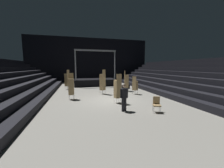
# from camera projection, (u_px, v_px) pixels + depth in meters

# --- Properties ---
(ground_plane) EXTENTS (22.00, 30.00, 0.10)m
(ground_plane) POSITION_uv_depth(u_px,v_px,m) (110.00, 101.00, 11.11)
(ground_plane) COLOR gray
(arena_end_wall) EXTENTS (22.00, 0.30, 8.00)m
(arena_end_wall) POSITION_uv_depth(u_px,v_px,m) (91.00, 60.00, 25.00)
(arena_end_wall) COLOR black
(arena_end_wall) RESTS_ON ground_plane
(bleacher_bank_left) EXTENTS (6.00, 24.00, 3.60)m
(bleacher_bank_left) POSITION_uv_depth(u_px,v_px,m) (0.00, 80.00, 9.83)
(bleacher_bank_left) COLOR black
(bleacher_bank_left) RESTS_ON ground_plane
(bleacher_bank_right) EXTENTS (6.00, 24.00, 3.60)m
(bleacher_bank_right) POSITION_uv_depth(u_px,v_px,m) (183.00, 76.00, 13.85)
(bleacher_bank_right) COLOR black
(bleacher_bank_right) RESTS_ON ground_plane
(stage_riser) EXTENTS (5.91, 3.24, 5.05)m
(stage_riser) POSITION_uv_depth(u_px,v_px,m) (95.00, 82.00, 20.09)
(stage_riser) COLOR black
(stage_riser) RESTS_ON ground_plane
(man_with_tie) EXTENTS (0.57, 0.33, 1.69)m
(man_with_tie) POSITION_uv_depth(u_px,v_px,m) (124.00, 96.00, 8.26)
(man_with_tie) COLOR black
(man_with_tie) RESTS_ON ground_plane
(chair_stack_front_left) EXTENTS (0.54, 0.54, 2.22)m
(chair_stack_front_left) POSITION_uv_depth(u_px,v_px,m) (118.00, 89.00, 10.14)
(chair_stack_front_left) COLOR #B2B5BA
(chair_stack_front_left) RESTS_ON ground_plane
(chair_stack_front_right) EXTENTS (0.54, 0.54, 2.31)m
(chair_stack_front_right) POSITION_uv_depth(u_px,v_px,m) (126.00, 81.00, 15.20)
(chair_stack_front_right) COLOR #B2B5BA
(chair_stack_front_right) RESTS_ON ground_plane
(chair_stack_mid_left) EXTENTS (0.61, 0.61, 2.39)m
(chair_stack_mid_left) POSITION_uv_depth(u_px,v_px,m) (67.00, 80.00, 16.38)
(chair_stack_mid_left) COLOR #B2B5BA
(chair_stack_mid_left) RESTS_ON ground_plane
(chair_stack_mid_right) EXTENTS (0.62, 0.62, 2.48)m
(chair_stack_mid_right) POSITION_uv_depth(u_px,v_px,m) (103.00, 82.00, 13.53)
(chair_stack_mid_right) COLOR #B2B5BA
(chair_stack_mid_right) RESTS_ON ground_plane
(chair_stack_mid_centre) EXTENTS (0.46, 0.46, 2.22)m
(chair_stack_mid_centre) POSITION_uv_depth(u_px,v_px,m) (71.00, 86.00, 11.30)
(chair_stack_mid_centre) COLOR #B2B5BA
(chair_stack_mid_centre) RESTS_ON ground_plane
(chair_stack_rear_left) EXTENTS (0.62, 0.62, 1.79)m
(chair_stack_rear_left) POSITION_uv_depth(u_px,v_px,m) (135.00, 85.00, 13.54)
(chair_stack_rear_left) COLOR #B2B5BA
(chair_stack_rear_left) RESTS_ON ground_plane
(equipment_road_case) EXTENTS (1.08, 0.98, 0.47)m
(equipment_road_case) POSITION_uv_depth(u_px,v_px,m) (126.00, 87.00, 17.05)
(equipment_road_case) COLOR black
(equipment_road_case) RESTS_ON ground_plane
(loose_chair_near_man) EXTENTS (0.57, 0.57, 0.95)m
(loose_chair_near_man) POSITION_uv_depth(u_px,v_px,m) (157.00, 104.00, 8.14)
(loose_chair_near_man) COLOR #B2B5BA
(loose_chair_near_man) RESTS_ON ground_plane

